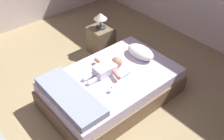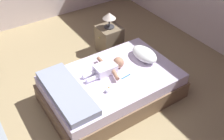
{
  "view_description": "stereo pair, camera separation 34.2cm",
  "coord_description": "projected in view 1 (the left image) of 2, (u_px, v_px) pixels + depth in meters",
  "views": [
    {
      "loc": [
        2.01,
        -1.13,
        2.79
      ],
      "look_at": [
        -0.11,
        0.67,
        0.53
      ],
      "focal_mm": 42.15,
      "sensor_mm": 36.0,
      "label": 1
    },
    {
      "loc": [
        2.21,
        -0.86,
        2.79
      ],
      "look_at": [
        -0.11,
        0.67,
        0.53
      ],
      "focal_mm": 42.15,
      "sensor_mm": 36.0,
      "label": 2
    }
  ],
  "objects": [
    {
      "name": "nightstand",
      "position": [
        101.0,
        40.0,
        4.68
      ],
      "size": [
        0.38,
        0.41,
        0.5
      ],
      "color": "#706049",
      "rests_on": "ground_plane"
    },
    {
      "name": "bed",
      "position": [
        112.0,
        87.0,
        3.78
      ],
      "size": [
        1.2,
        1.9,
        0.43
      ],
      "color": "brown",
      "rests_on": "ground_plane"
    },
    {
      "name": "lamp",
      "position": [
        100.0,
        17.0,
        4.39
      ],
      "size": [
        0.23,
        0.23,
        0.28
      ],
      "color": "#333338",
      "rests_on": "nightstand"
    },
    {
      "name": "baby",
      "position": [
        107.0,
        68.0,
        3.67
      ],
      "size": [
        0.55,
        0.63,
        0.16
      ],
      "color": "white",
      "rests_on": "bed"
    },
    {
      "name": "baby_bottle",
      "position": [
        112.0,
        89.0,
        3.39
      ],
      "size": [
        0.08,
        0.12,
        0.07
      ],
      "color": "white",
      "rests_on": "bed"
    },
    {
      "name": "toothbrush",
      "position": [
        127.0,
        75.0,
        3.64
      ],
      "size": [
        0.03,
        0.17,
        0.02
      ],
      "color": "#3382DB",
      "rests_on": "bed"
    },
    {
      "name": "pillow",
      "position": [
        141.0,
        52.0,
        3.95
      ],
      "size": [
        0.47,
        0.27,
        0.16
      ],
      "color": "white",
      "rests_on": "bed"
    },
    {
      "name": "blanket",
      "position": [
        70.0,
        96.0,
        3.27
      ],
      "size": [
        1.08,
        0.4,
        0.09
      ],
      "color": "#8992AE",
      "rests_on": "bed"
    },
    {
      "name": "ground_plane",
      "position": [
        79.0,
        125.0,
        3.51
      ],
      "size": [
        8.0,
        8.0,
        0.0
      ],
      "primitive_type": "plane",
      "color": "#9C8961"
    }
  ]
}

